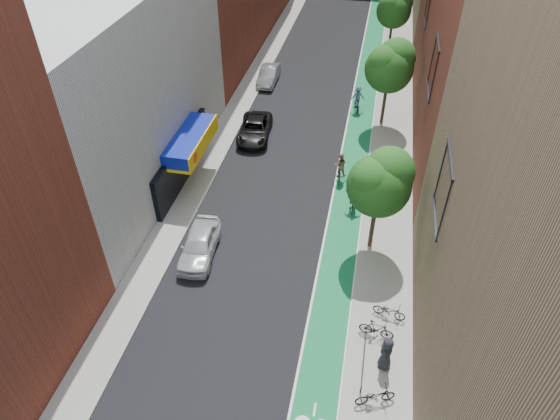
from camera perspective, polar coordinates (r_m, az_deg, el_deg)
The scene contains 18 objects.
ground at distance 23.14m, azimuth -6.34°, elevation -19.36°, with size 160.00×160.00×0.00m, color black.
bike_lane at distance 41.99m, azimuth 9.38°, elevation 11.17°, with size 2.00×68.00×0.01m, color #136F49.
sidewalk_left at distance 43.30m, azimuth -4.19°, elevation 12.64°, with size 2.00×68.00×0.15m, color gray.
sidewalk_right at distance 41.99m, azimuth 12.84°, elevation 10.80°, with size 3.00×68.00×0.15m, color gray.
building_left_white at distance 32.61m, azimuth -19.05°, elevation 12.63°, with size 8.00×20.00×12.00m, color silver.
tree_near at distance 25.94m, azimuth 11.42°, elevation 3.24°, with size 3.40×3.36×6.42m.
tree_mid at distance 38.10m, azimuth 12.50°, elevation 15.89°, with size 3.55×3.53×6.74m.
tree_far at distance 51.38m, azimuth 12.98°, elevation 21.60°, with size 3.30×3.25×6.21m.
parked_car_white at distance 27.88m, azimuth -9.19°, elevation -3.90°, with size 1.76×4.38×1.49m, color silver.
parked_car_black at distance 37.59m, azimuth -2.91°, elevation 9.21°, with size 2.24×4.86×1.35m, color black.
parked_car_silver at distance 45.75m, azimuth -1.32°, elevation 15.14°, with size 1.46×4.17×1.38m, color #999CA1.
cyclist_lane_near at distance 33.11m, azimuth 6.86°, elevation 4.60°, with size 0.88×1.84×2.02m.
cyclist_lane_mid at distance 30.81m, azimuth 8.42°, elevation 1.45°, with size 1.05×1.52×2.14m.
cyclist_lane_far at distance 41.53m, azimuth 8.83°, elevation 12.32°, with size 1.24×1.88×2.08m.
parked_bike_near at distance 25.20m, azimuth 12.39°, elevation -11.19°, with size 0.56×1.60×0.84m, color black.
parked_bike_mid at distance 24.29m, azimuth 10.98°, elevation -13.23°, with size 0.47×1.66×1.00m, color black.
parked_bike_far at distance 22.42m, azimuth 10.82°, elevation -20.16°, with size 0.61×1.75×0.92m, color black.
pedestrian at distance 23.06m, azimuth 12.05°, elevation -15.71°, with size 0.91×0.60×1.87m, color black.
Camera 1 is at (4.71, -11.03, 19.79)m, focal length 32.00 mm.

